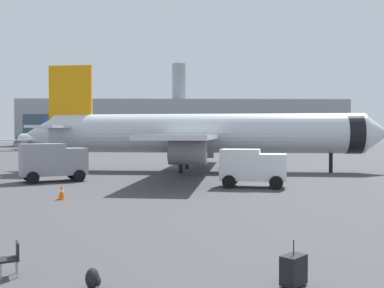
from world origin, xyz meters
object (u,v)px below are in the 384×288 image
object	(u,v)px
gate_chair	(12,257)
rolling_suitcase	(294,270)
safety_cone_near	(61,192)
safety_cone_outer	(185,161)
service_truck	(53,160)
cargo_van	(252,166)
airplane_taxiing	(34,139)
safety_cone_far	(81,165)
airplane_at_gate	(202,134)
safety_cone_mid	(220,166)
traveller_backpack	(93,279)

from	to	relation	value
gate_chair	rolling_suitcase	bearing A→B (deg)	-7.35
safety_cone_near	safety_cone_outer	bearing A→B (deg)	76.17
service_truck	cargo_van	bearing A→B (deg)	-15.37
airplane_taxiing	safety_cone_near	bearing A→B (deg)	-70.61
gate_chair	safety_cone_outer	bearing A→B (deg)	83.48
airplane_taxiing	service_truck	size ratio (longest dim) A/B	4.00
safety_cone_far	gate_chair	world-z (taller)	gate_chair
airplane_at_gate	service_truck	size ratio (longest dim) A/B	6.78
safety_cone_mid	gate_chair	size ratio (longest dim) A/B	0.71
service_truck	traveller_backpack	world-z (taller)	service_truck
airplane_taxiing	traveller_backpack	distance (m)	93.77
rolling_suitcase	traveller_backpack	bearing A→B (deg)	-179.54
safety_cone_near	safety_cone_outer	world-z (taller)	safety_cone_near
cargo_van	safety_cone_far	world-z (taller)	cargo_van
airplane_taxiing	cargo_van	size ratio (longest dim) A/B	4.45
airplane_at_gate	safety_cone_outer	distance (m)	11.31
cargo_van	gate_chair	world-z (taller)	cargo_van
safety_cone_near	rolling_suitcase	distance (m)	16.86
safety_cone_outer	airplane_at_gate	bearing A→B (deg)	-81.81
gate_chair	service_truck	bearing A→B (deg)	103.75
safety_cone_far	cargo_van	bearing A→B (deg)	-48.61
airplane_taxiing	traveller_backpack	bearing A→B (deg)	-70.84
airplane_at_gate	safety_cone_mid	bearing A→B (deg)	49.98
cargo_van	rolling_suitcase	world-z (taller)	cargo_van
airplane_taxiing	service_truck	distance (m)	69.13
safety_cone_near	gate_chair	size ratio (longest dim) A/B	0.95
safety_cone_mid	gate_chair	distance (m)	34.85
safety_cone_far	safety_cone_outer	world-z (taller)	safety_cone_far
rolling_suitcase	traveller_backpack	distance (m)	4.74
safety_cone_mid	gate_chair	bearing A→B (deg)	-103.87
safety_cone_outer	traveller_backpack	bearing A→B (deg)	-93.43
airplane_taxiing	rolling_suitcase	size ratio (longest dim) A/B	19.17
service_truck	gate_chair	xyz separation A→B (m)	(5.49, -22.44, -1.11)
safety_cone_far	safety_cone_outer	xyz separation A→B (m)	(11.25, 6.05, -0.03)
service_truck	cargo_van	size ratio (longest dim) A/B	1.11
cargo_van	safety_cone_outer	xyz separation A→B (m)	(-4.33, 23.73, -1.14)
traveller_backpack	airplane_at_gate	bearing A→B (deg)	82.75
safety_cone_outer	rolling_suitcase	world-z (taller)	rolling_suitcase
safety_cone_far	traveller_backpack	bearing A→B (deg)	-76.83
safety_cone_outer	rolling_suitcase	bearing A→B (deg)	-87.13
gate_chair	safety_cone_far	bearing A→B (deg)	100.10
safety_cone_outer	gate_chair	xyz separation A→B (m)	(-4.82, -42.15, 0.19)
rolling_suitcase	gate_chair	size ratio (longest dim) A/B	1.28
cargo_van	safety_cone_near	distance (m)	12.65
safety_cone_far	rolling_suitcase	world-z (taller)	rolling_suitcase
cargo_van	safety_cone_near	world-z (taller)	cargo_van
gate_chair	safety_cone_mid	bearing A→B (deg)	76.13
safety_cone_near	safety_cone_far	bearing A→B (deg)	100.17
gate_chair	airplane_at_gate	bearing A→B (deg)	78.57
airplane_taxiing	gate_chair	size ratio (longest dim) A/B	24.52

